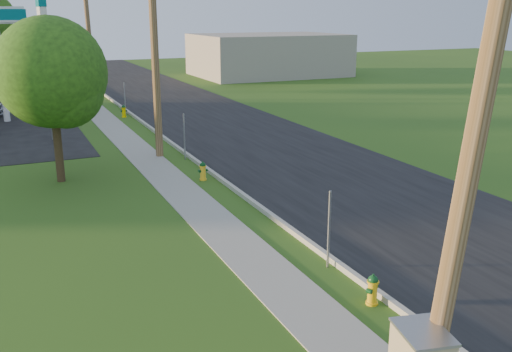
{
  "coord_description": "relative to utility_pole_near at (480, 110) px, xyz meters",
  "views": [
    {
      "loc": [
        -6.72,
        -6.94,
        6.14
      ],
      "look_at": [
        0.0,
        8.0,
        1.4
      ],
      "focal_mm": 40.0,
      "sensor_mm": 36.0,
      "label": 1
    }
  ],
  "objects": [
    {
      "name": "sign_post_mid",
      "position": [
        0.85,
        17.0,
        -3.8
      ],
      "size": [
        0.05,
        0.04,
        2.0
      ],
      "primitive_type": "cube",
      "color": "gray",
      "rests_on": "ground"
    },
    {
      "name": "curb",
      "position": [
        1.1,
        11.0,
        -4.73
      ],
      "size": [
        0.15,
        120.0,
        0.15
      ],
      "primitive_type": "cube",
      "color": "#A4A296",
      "rests_on": "ground"
    },
    {
      "name": "hydrant_near",
      "position": [
        0.76,
        3.2,
        -4.45
      ],
      "size": [
        0.37,
        0.33,
        0.72
      ],
      "color": "#EBB213",
      "rests_on": "ground"
    },
    {
      "name": "road",
      "position": [
        5.1,
        11.0,
        -4.79
      ],
      "size": [
        8.0,
        120.0,
        0.02
      ],
      "primitive_type": "cube",
      "color": "black",
      "rests_on": "ground"
    },
    {
      "name": "sidewalk",
      "position": [
        -0.65,
        11.0,
        -4.79
      ],
      "size": [
        1.5,
        120.0,
        0.03
      ],
      "primitive_type": "cube",
      "color": "gray",
      "rests_on": "ground"
    },
    {
      "name": "utility_pole_near",
      "position": [
        0.0,
        0.0,
        0.0
      ],
      "size": [
        1.4,
        0.32,
        9.48
      ],
      "color": "brown",
      "rests_on": "ground"
    },
    {
      "name": "tree_verge",
      "position": [
        -4.28,
        15.72,
        -0.92
      ],
      "size": [
        3.98,
        3.98,
        6.04
      ],
      "color": "#342616",
      "rests_on": "ground"
    },
    {
      "name": "hydrant_mid",
      "position": [
        0.53,
        13.74,
        -4.45
      ],
      "size": [
        0.37,
        0.33,
        0.73
      ],
      "color": "yellow",
      "rests_on": "ground"
    },
    {
      "name": "utility_pole_mid",
      "position": [
        -0.0,
        18.0,
        0.15
      ],
      "size": [
        1.4,
        0.32,
        9.8
      ],
      "color": "brown",
      "rests_on": "ground"
    },
    {
      "name": "sign_post_near",
      "position": [
        0.85,
        5.2,
        -3.8
      ],
      "size": [
        0.05,
        0.04,
        2.0
      ],
      "primitive_type": "cube",
      "color": "gray",
      "rests_on": "ground"
    },
    {
      "name": "hydrant_far",
      "position": [
        0.56,
        28.32,
        -4.43
      ],
      "size": [
        0.4,
        0.35,
        0.77
      ],
      "color": "#FFDB00",
      "rests_on": "ground"
    },
    {
      "name": "price_pylon",
      "position": [
        -3.9,
        23.5,
        0.63
      ],
      "size": [
        0.34,
        2.04,
        6.85
      ],
      "color": "gray",
      "rests_on": "ground"
    },
    {
      "name": "utility_pole_far",
      "position": [
        -0.0,
        36.0,
        0.0
      ],
      "size": [
        1.4,
        0.32,
        9.5
      ],
      "color": "brown",
      "rests_on": "ground"
    },
    {
      "name": "sign_post_far",
      "position": [
        0.85,
        29.2,
        -3.8
      ],
      "size": [
        0.05,
        0.04,
        2.0
      ],
      "primitive_type": "cube",
      "color": "gray",
      "rests_on": "ground"
    },
    {
      "name": "distant_building",
      "position": [
        18.6,
        46.0,
        -2.8
      ],
      "size": [
        14.0,
        10.0,
        4.0
      ],
      "primitive_type": "cube",
      "color": "gray",
      "rests_on": "ground"
    }
  ]
}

